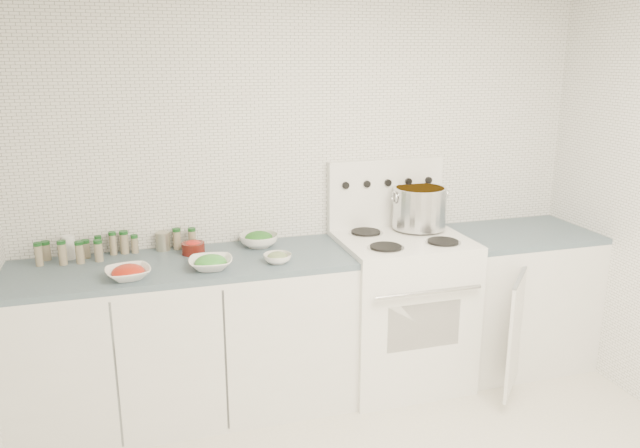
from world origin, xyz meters
The scene contains 13 objects.
room_walls centered at (0.00, 0.00, 1.56)m, with size 3.54×3.04×2.52m.
counter_left centered at (-0.82, 1.19, 0.45)m, with size 1.85×0.62×0.90m.
stove centered at (0.48, 1.19, 0.50)m, with size 0.76×0.70×1.36m.
counter_right centered at (1.30, 1.19, 0.45)m, with size 0.89×0.92×0.90m.
stock_pot centered at (0.65, 1.32, 1.08)m, with size 0.35×0.33×0.25m.
bowl_tomato centered at (-1.10, 1.02, 0.93)m, with size 0.26×0.26×0.07m.
bowl_snowpea centered at (-0.69, 1.04, 0.93)m, with size 0.26×0.26×0.08m.
bowl_broccoli centered at (-0.36, 1.37, 0.94)m, with size 0.30×0.30×0.09m.
bowl_zucchini centered at (-0.32, 1.04, 0.93)m, with size 0.20×0.20×0.06m.
bowl_pepper centered at (-0.75, 1.33, 0.94)m, with size 0.13×0.13×0.08m.
salt_canister centered at (-1.41, 1.44, 0.97)m, with size 0.07×0.07×0.13m, color white.
tin_can centered at (-0.91, 1.45, 0.95)m, with size 0.08×0.08×0.11m, color #A6A28C.
spice_cluster centered at (-1.22, 1.41, 0.96)m, with size 0.86×0.16×0.13m.
Camera 1 is at (-1.03, -2.11, 2.00)m, focal length 35.00 mm.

